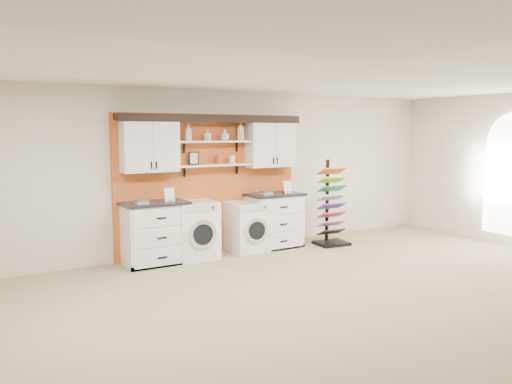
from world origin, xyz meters
TOP-DOWN VIEW (x-y plane):
  - floor at (0.00, 0.00)m, footprint 10.00×10.00m
  - ceiling at (0.00, 0.00)m, footprint 10.00×10.00m
  - wall_back at (0.00, 4.00)m, footprint 10.00×0.00m
  - accent_panel at (0.00, 3.96)m, footprint 3.40×0.07m
  - upper_cabinet_left at (-1.13, 3.79)m, footprint 0.90×0.35m
  - upper_cabinet_right at (1.13, 3.79)m, footprint 0.90×0.35m
  - shelf_lower at (0.00, 3.80)m, footprint 1.32×0.28m
  - shelf_upper at (0.00, 3.80)m, footprint 1.32×0.28m
  - crown_molding at (0.00, 3.81)m, footprint 3.30×0.41m
  - picture_frame at (-0.35, 3.85)m, footprint 0.18×0.02m
  - canister_red at (0.10, 3.80)m, footprint 0.11×0.11m
  - canister_cream at (0.35, 3.80)m, footprint 0.10×0.10m
  - base_cabinet_left at (-1.13, 3.64)m, footprint 1.02×0.66m
  - base_cabinet_right at (1.13, 3.64)m, footprint 1.01×0.66m
  - washer at (-0.45, 3.64)m, footprint 0.68×0.71m
  - dryer at (0.55, 3.64)m, footprint 0.63×0.71m
  - sample_rack at (2.15, 3.27)m, footprint 0.63×0.54m
  - soap_bottle_a at (-0.46, 3.80)m, footprint 0.13×0.13m
  - soap_bottle_b at (-0.11, 3.80)m, footprint 0.12×0.12m
  - soap_bottle_c at (0.21, 3.80)m, footprint 0.20×0.20m
  - soap_bottle_d at (0.52, 3.80)m, footprint 0.18×0.18m

SIDE VIEW (x-z plane):
  - floor at x=0.00m, z-range 0.00..0.00m
  - dryer at x=0.55m, z-range 0.00..0.87m
  - washer at x=-0.45m, z-range 0.00..0.96m
  - base_cabinet_right at x=1.13m, z-range 0.00..0.99m
  - base_cabinet_left at x=-1.13m, z-range 0.00..1.00m
  - sample_rack at x=2.15m, z-range -0.28..1.30m
  - accent_panel at x=0.00m, z-range 0.00..2.40m
  - wall_back at x=0.00m, z-range -3.60..6.40m
  - shelf_lower at x=0.00m, z-range 1.52..1.54m
  - canister_cream at x=0.35m, z-range 1.54..1.69m
  - canister_red at x=0.10m, z-range 1.54..1.71m
  - picture_frame at x=-0.35m, z-range 1.54..1.77m
  - upper_cabinet_left at x=-1.13m, z-range 1.46..2.30m
  - upper_cabinet_right at x=1.13m, z-range 1.46..2.30m
  - shelf_upper at x=0.00m, z-range 1.92..1.94m
  - soap_bottle_b at x=-0.11m, z-range 1.94..2.13m
  - soap_bottle_c at x=0.21m, z-range 1.95..2.14m
  - soap_bottle_a at x=-0.46m, z-range 1.94..2.22m
  - soap_bottle_d at x=0.52m, z-range 1.95..2.28m
  - crown_molding at x=0.00m, z-range 2.26..2.39m
  - ceiling at x=0.00m, z-range 2.80..2.80m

